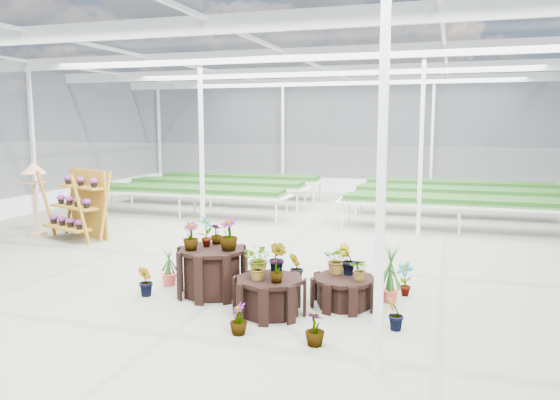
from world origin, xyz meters
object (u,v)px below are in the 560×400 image
(shelf_rack, at_px, (75,205))
(bird_table, at_px, (35,199))
(plinth_low, at_px, (344,292))
(plinth_tall, at_px, (212,272))
(plinth_mid, at_px, (269,296))

(shelf_rack, distance_m, bird_table, 1.22)
(plinth_low, distance_m, bird_table, 8.99)
(plinth_low, relative_size, shelf_rack, 0.60)
(plinth_tall, bearing_deg, shelf_rack, 148.82)
(plinth_low, xyz_separation_m, bird_table, (-8.45, 2.97, 0.71))
(plinth_mid, relative_size, plinth_low, 1.03)
(plinth_low, xyz_separation_m, shelf_rack, (-7.24, 2.95, 0.62))
(plinth_tall, xyz_separation_m, bird_table, (-6.25, 3.07, 0.54))
(plinth_low, bearing_deg, plinth_tall, -177.40)
(bird_table, bearing_deg, plinth_mid, -24.17)
(plinth_low, height_order, shelf_rack, shelf_rack)
(plinth_tall, height_order, shelf_rack, shelf_rack)
(plinth_tall, xyz_separation_m, shelf_rack, (-5.04, 3.05, 0.46))
(bird_table, bearing_deg, plinth_low, -17.31)
(shelf_rack, xyz_separation_m, bird_table, (-1.21, 0.02, 0.08))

